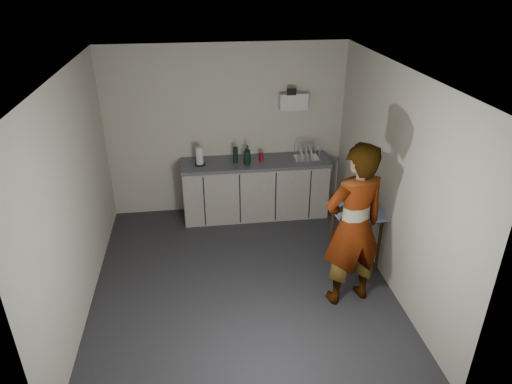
{
  "coord_description": "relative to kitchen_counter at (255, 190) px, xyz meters",
  "views": [
    {
      "loc": [
        -0.44,
        -4.59,
        3.58
      ],
      "look_at": [
        0.24,
        0.45,
        1.02
      ],
      "focal_mm": 32.0,
      "sensor_mm": 36.0,
      "label": 1
    }
  ],
  "objects": [
    {
      "name": "wall_shelf",
      "position": [
        0.6,
        0.22,
        1.32
      ],
      "size": [
        0.42,
        0.18,
        0.37
      ],
      "color": "white",
      "rests_on": "ground"
    },
    {
      "name": "wall_left",
      "position": [
        -2.19,
        -1.7,
        0.87
      ],
      "size": [
        0.02,
        4.0,
        2.6
      ],
      "primitive_type": "cube",
      "color": "beige",
      "rests_on": "ground"
    },
    {
      "name": "side_table",
      "position": [
        1.1,
        -1.5,
        0.28
      ],
      "size": [
        0.66,
        0.66,
        0.81
      ],
      "rotation": [
        0.0,
        0.0,
        0.06
      ],
      "color": "#3E290E",
      "rests_on": "ground"
    },
    {
      "name": "wall_right",
      "position": [
        1.39,
        -1.7,
        0.87
      ],
      "size": [
        0.02,
        4.0,
        2.6
      ],
      "primitive_type": "cube",
      "color": "beige",
      "rests_on": "ground"
    },
    {
      "name": "dish_rack",
      "position": [
        0.78,
        -0.01,
        0.54
      ],
      "size": [
        0.37,
        0.28,
        0.26
      ],
      "color": "white",
      "rests_on": "kitchen_counter"
    },
    {
      "name": "kitchen_counter",
      "position": [
        0.0,
        0.0,
        0.0
      ],
      "size": [
        2.24,
        0.62,
        0.91
      ],
      "color": "black",
      "rests_on": "ground"
    },
    {
      "name": "paper_towel",
      "position": [
        -0.83,
        -0.03,
        0.62
      ],
      "size": [
        0.16,
        0.16,
        0.28
      ],
      "color": "black",
      "rests_on": "kitchen_counter"
    },
    {
      "name": "bakery_box",
      "position": [
        1.11,
        -1.45,
        0.46
      ],
      "size": [
        0.35,
        0.36,
        0.37
      ],
      "rotation": [
        0.0,
        0.0,
        0.4
      ],
      "color": "white",
      "rests_on": "side_table"
    },
    {
      "name": "standing_man",
      "position": [
        0.8,
        -2.17,
        0.56
      ],
      "size": [
        0.81,
        0.62,
        1.97
      ],
      "primitive_type": "imported",
      "rotation": [
        0.0,
        0.0,
        3.36
      ],
      "color": "#B2A593",
      "rests_on": "ground"
    },
    {
      "name": "soda_can",
      "position": [
        0.09,
        -0.01,
        0.55
      ],
      "size": [
        0.07,
        0.07,
        0.13
      ],
      "primitive_type": "cylinder",
      "color": "red",
      "rests_on": "kitchen_counter"
    },
    {
      "name": "ceiling",
      "position": [
        -0.4,
        -1.7,
        2.17
      ],
      "size": [
        3.6,
        4.0,
        0.01
      ],
      "primitive_type": "cube",
      "color": "silver",
      "rests_on": "wall_back"
    },
    {
      "name": "dark_bottle",
      "position": [
        -0.3,
        -0.02,
        0.61
      ],
      "size": [
        0.07,
        0.07,
        0.24
      ],
      "primitive_type": "cylinder",
      "color": "black",
      "rests_on": "kitchen_counter"
    },
    {
      "name": "wall_back",
      "position": [
        -0.4,
        0.29,
        0.87
      ],
      "size": [
        3.6,
        0.02,
        2.6
      ],
      "primitive_type": "cube",
      "color": "beige",
      "rests_on": "ground"
    },
    {
      "name": "ground",
      "position": [
        -0.4,
        -1.7,
        -0.43
      ],
      "size": [
        4.0,
        4.0,
        0.0
      ],
      "primitive_type": "plane",
      "color": "#2B2B30",
      "rests_on": "ground"
    },
    {
      "name": "soap_bottle",
      "position": [
        -0.13,
        -0.09,
        0.63
      ],
      "size": [
        0.13,
        0.13,
        0.29
      ],
      "primitive_type": "imported",
      "rotation": [
        0.0,
        0.0,
        0.22
      ],
      "color": "black",
      "rests_on": "kitchen_counter"
    }
  ]
}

